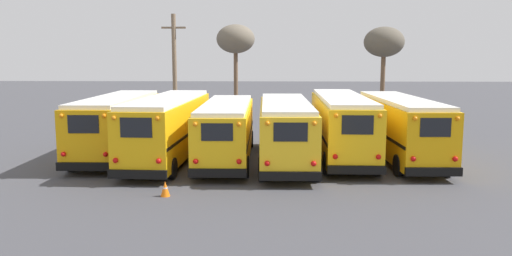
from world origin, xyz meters
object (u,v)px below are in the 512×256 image
(traffic_cone, at_px, (165,189))
(school_bus_3, at_px, (285,129))
(bare_tree_0, at_px, (384,43))
(utility_pole, at_px, (175,69))
(school_bus_2, at_px, (227,129))
(school_bus_0, at_px, (117,124))
(school_bus_4, at_px, (341,124))
(school_bus_5, at_px, (400,126))
(bare_tree_1, at_px, (236,40))
(school_bus_1, at_px, (169,126))

(traffic_cone, bearing_deg, school_bus_3, 53.32)
(school_bus_3, distance_m, bare_tree_0, 18.99)
(utility_pole, relative_size, traffic_cone, 14.35)
(utility_pole, xyz_separation_m, bare_tree_0, (16.30, 3.69, 2.01))
(school_bus_2, distance_m, school_bus_3, 2.97)
(school_bus_3, height_order, bare_tree_0, bare_tree_0)
(school_bus_0, relative_size, school_bus_2, 1.01)
(school_bus_3, bearing_deg, bare_tree_0, 63.05)
(school_bus_4, bearing_deg, traffic_cone, -135.18)
(school_bus_3, relative_size, school_bus_5, 1.01)
(bare_tree_1, distance_m, traffic_cone, 26.71)
(school_bus_1, distance_m, utility_pole, 12.83)
(school_bus_4, distance_m, bare_tree_1, 20.14)
(school_bus_2, bearing_deg, bare_tree_1, 92.67)
(bare_tree_1, bearing_deg, school_bus_1, -96.08)
(school_bus_2, bearing_deg, school_bus_5, 3.94)
(school_bus_0, distance_m, bare_tree_1, 19.51)
(traffic_cone, bearing_deg, school_bus_2, 75.27)
(school_bus_2, relative_size, school_bus_3, 0.97)
(utility_pole, bearing_deg, school_bus_0, -94.61)
(school_bus_0, distance_m, school_bus_2, 6.00)
(school_bus_4, relative_size, utility_pole, 1.28)
(bare_tree_1, relative_size, traffic_cone, 13.77)
(bare_tree_0, xyz_separation_m, bare_tree_1, (-12.20, 3.19, 0.36))
(school_bus_1, relative_size, school_bus_3, 1.02)
(school_bus_0, height_order, bare_tree_1, bare_tree_1)
(school_bus_2, bearing_deg, utility_pole, 111.94)
(bare_tree_0, bearing_deg, utility_pole, -167.26)
(bare_tree_0, distance_m, bare_tree_1, 12.62)
(school_bus_4, bearing_deg, bare_tree_1, 110.38)
(school_bus_0, xyz_separation_m, bare_tree_0, (17.21, 15.01, 4.59))
(utility_pole, xyz_separation_m, bare_tree_1, (4.09, 6.88, 2.36))
(school_bus_5, bearing_deg, school_bus_1, -176.99)
(school_bus_0, height_order, traffic_cone, school_bus_0)
(school_bus_2, height_order, utility_pole, utility_pole)
(school_bus_4, bearing_deg, school_bus_3, -156.35)
(school_bus_5, bearing_deg, bare_tree_0, 81.03)
(school_bus_4, xyz_separation_m, school_bus_5, (2.95, -0.35, -0.05))
(school_bus_1, xyz_separation_m, school_bus_2, (2.95, 0.01, -0.13))
(school_bus_1, distance_m, school_bus_4, 8.91)
(school_bus_0, distance_m, bare_tree_0, 23.29)
(school_bus_4, height_order, utility_pole, utility_pole)
(utility_pole, relative_size, bare_tree_0, 1.10)
(school_bus_0, xyz_separation_m, bare_tree_1, (5.01, 18.20, 4.95))
(school_bus_4, distance_m, utility_pole, 16.00)
(school_bus_1, relative_size, school_bus_2, 1.06)
(bare_tree_1, bearing_deg, traffic_cone, -91.88)
(school_bus_1, distance_m, school_bus_2, 2.96)
(school_bus_2, distance_m, bare_tree_1, 19.94)
(traffic_cone, bearing_deg, school_bus_4, 44.82)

